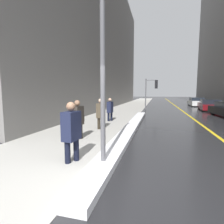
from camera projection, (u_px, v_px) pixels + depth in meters
ground_plane at (82, 184)px, 3.58m from camera, size 160.00×160.00×0.00m
sidewalk_slab at (123, 110)px, 18.51m from camera, size 4.00×80.00×0.01m
road_centre_stripe at (184, 112)px, 17.02m from camera, size 0.16×80.00×0.00m
snow_bank_curb at (131, 128)px, 8.84m from camera, size 0.62×12.93×0.17m
building_facade_left at (94, 40)px, 23.57m from camera, size 6.00×36.00×17.83m
lamp_post at (102, 31)px, 4.04m from camera, size 0.28×0.28×5.59m
traffic_light_near at (152, 87)px, 18.90m from camera, size 1.31×0.34×3.36m
pedestrian_trailing at (71, 129)px, 4.62m from camera, size 0.35×0.55×1.63m
pedestrian_with_shoulder_bag at (78, 118)px, 6.91m from camera, size 0.34×0.74×1.58m
pedestrian_nearside at (101, 112)px, 8.95m from camera, size 0.34×0.73×1.58m
pedestrian_in_glasses at (110, 108)px, 11.41m from camera, size 0.33×0.52×1.52m
parked_car_maroon at (209, 105)px, 18.57m from camera, size 2.28×4.75×1.15m
parked_car_white at (196, 102)px, 24.49m from camera, size 1.81×4.32×1.19m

